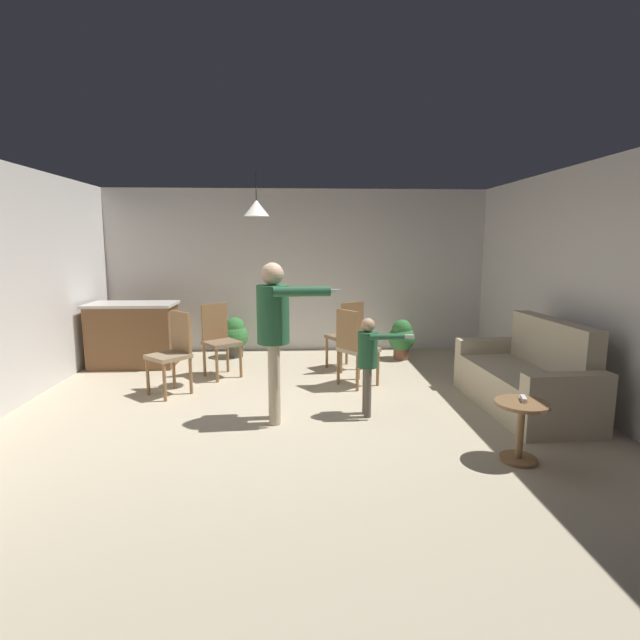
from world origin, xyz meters
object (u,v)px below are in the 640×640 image
at_px(person_adult, 275,325).
at_px(spare_remote_on_table, 524,399).
at_px(dining_chair_by_counter, 354,345).
at_px(kitchen_counter, 133,335).
at_px(dining_chair_spare, 219,337).
at_px(side_table_by_couch, 521,424).
at_px(potted_plant_by_wall, 235,335).
at_px(person_child, 369,356).
at_px(couch_floral, 527,380).
at_px(dining_chair_near_wall, 173,350).
at_px(potted_plant_corner, 402,337).
at_px(dining_chair_centre_back, 347,333).

xyz_separation_m(person_adult, spare_remote_on_table, (2.12, -0.98, -0.48)).
bearing_deg(dining_chair_by_counter, kitchen_counter, -146.25).
height_order(kitchen_counter, dining_chair_spare, dining_chair_spare).
bearing_deg(person_adult, side_table_by_couch, 60.11).
distance_m(dining_chair_by_counter, potted_plant_by_wall, 2.40).
xyz_separation_m(side_table_by_couch, potted_plant_by_wall, (-2.88, 3.83, 0.03)).
relative_size(kitchen_counter, person_child, 1.19).
xyz_separation_m(couch_floral, dining_chair_near_wall, (-4.04, 0.75, 0.21)).
relative_size(kitchen_counter, spare_remote_on_table, 9.69).
distance_m(side_table_by_couch, potted_plant_corner, 3.57).
relative_size(dining_chair_centre_back, potted_plant_by_wall, 1.54).
xyz_separation_m(side_table_by_couch, dining_chair_by_counter, (-1.15, 2.17, 0.22)).
distance_m(kitchen_counter, spare_remote_on_table, 5.44).
bearing_deg(potted_plant_corner, person_adult, -126.26).
bearing_deg(potted_plant_by_wall, person_child, -57.07).
height_order(person_adult, dining_chair_centre_back, person_adult).
bearing_deg(spare_remote_on_table, person_child, 136.28).
bearing_deg(kitchen_counter, dining_chair_centre_back, -6.58).
bearing_deg(person_child, person_adult, -83.85).
bearing_deg(spare_remote_on_table, kitchen_counter, 142.67).
distance_m(kitchen_counter, person_child, 3.87).
distance_m(kitchen_counter, person_adult, 3.25).
relative_size(person_child, dining_chair_near_wall, 1.06).
distance_m(person_adult, spare_remote_on_table, 2.39).
bearing_deg(potted_plant_corner, dining_chair_spare, -163.13).
bearing_deg(person_child, spare_remote_on_table, 45.74).
bearing_deg(couch_floral, spare_remote_on_table, 149.62).
bearing_deg(kitchen_counter, person_adult, -46.41).
relative_size(kitchen_counter, dining_chair_near_wall, 1.26).
relative_size(couch_floral, dining_chair_centre_back, 1.84).
distance_m(side_table_by_couch, potted_plant_by_wall, 4.79).
bearing_deg(dining_chair_by_counter, dining_chair_centre_back, 144.24).
relative_size(side_table_by_couch, potted_plant_by_wall, 0.80).
height_order(dining_chair_near_wall, potted_plant_corner, dining_chair_near_wall).
distance_m(dining_chair_centre_back, dining_chair_spare, 1.80).
distance_m(dining_chair_by_counter, spare_remote_on_table, 2.44).
bearing_deg(dining_chair_centre_back, spare_remote_on_table, -98.30).
xyz_separation_m(person_child, potted_plant_by_wall, (-1.75, 2.71, -0.30)).
bearing_deg(side_table_by_couch, person_adult, 154.22).
bearing_deg(potted_plant_by_wall, dining_chair_centre_back, -26.69).
distance_m(dining_chair_centre_back, potted_plant_corner, 1.12).
height_order(dining_chair_centre_back, potted_plant_by_wall, dining_chair_centre_back).
bearing_deg(dining_chair_centre_back, side_table_by_couch, -98.91).
bearing_deg(potted_plant_by_wall, person_adult, -74.57).
bearing_deg(dining_chair_spare, dining_chair_near_wall, 22.42).
relative_size(couch_floral, dining_chair_near_wall, 1.84).
xyz_separation_m(couch_floral, dining_chair_spare, (-3.61, 1.49, 0.21)).
xyz_separation_m(dining_chair_spare, spare_remote_on_table, (2.97, -2.71, -0.01)).
bearing_deg(person_child, dining_chair_by_counter, -179.04).
relative_size(person_adult, dining_chair_centre_back, 1.64).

